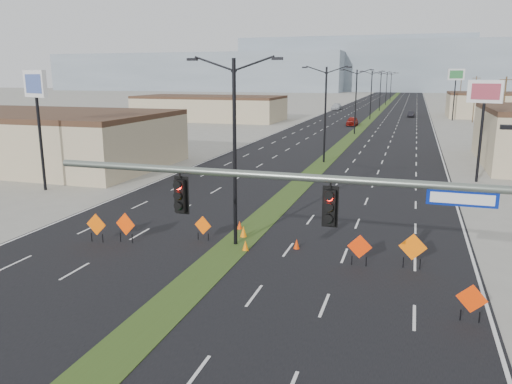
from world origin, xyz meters
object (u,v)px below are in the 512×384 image
(construction_sign_1, at_px, (96,225))
(cone_1, at_px, (245,246))
(signal_mast, at_px, (392,226))
(cone_2, at_px, (297,244))
(streetlight_4, at_px, (380,90))
(pole_sign_east_near, at_px, (485,100))
(car_left, at_px, (352,121))
(cone_0, at_px, (243,232))
(pole_sign_west, at_px, (36,93))
(streetlight_6, at_px, (391,86))
(construction_sign_3, at_px, (360,248))
(car_mid, at_px, (411,114))
(cone_3, at_px, (240,225))
(construction_sign_0, at_px, (126,225))
(streetlight_0, at_px, (235,147))
(construction_sign_2, at_px, (203,226))
(streetlight_5, at_px, (386,87))
(construction_sign_4, at_px, (413,248))
(streetlight_2, at_px, (356,100))
(streetlight_1, at_px, (325,112))
(construction_sign_5, at_px, (472,300))
(streetlight_3, at_px, (371,94))
(car_far, at_px, (336,107))
(pole_sign_east_far, at_px, (456,78))

(construction_sign_1, xyz_separation_m, cone_1, (8.39, 1.16, -0.68))
(signal_mast, relative_size, cone_2, 28.97)
(streetlight_4, distance_m, pole_sign_east_near, 91.03)
(car_left, bearing_deg, cone_2, -86.71)
(cone_0, relative_size, pole_sign_west, 0.07)
(cone_2, bearing_deg, car_left, 94.44)
(cone_0, bearing_deg, streetlight_6, 90.00)
(construction_sign_3, height_order, cone_2, construction_sign_3)
(car_left, bearing_deg, streetlight_4, 86.14)
(car_mid, bearing_deg, cone_3, -91.09)
(construction_sign_0, bearing_deg, signal_mast, -22.59)
(cone_0, bearing_deg, streetlight_4, 90.00)
(streetlight_0, distance_m, construction_sign_2, 5.01)
(streetlight_5, relative_size, cone_1, 16.99)
(construction_sign_4, bearing_deg, construction_sign_1, -175.56)
(construction_sign_2, height_order, construction_sign_3, construction_sign_3)
(car_mid, relative_size, construction_sign_4, 2.17)
(streetlight_2, bearing_deg, construction_sign_4, -80.66)
(streetlight_2, xyz_separation_m, cone_0, (0.01, -54.67, -5.08))
(cone_2, bearing_deg, signal_mast, -63.39)
(car_mid, xyz_separation_m, construction_sign_0, (-14.25, -94.80, 0.38))
(car_left, bearing_deg, signal_mast, -83.60)
(streetlight_1, bearing_deg, cone_2, -83.03)
(construction_sign_5, bearing_deg, cone_1, 167.27)
(streetlight_4, relative_size, car_left, 2.10)
(streetlight_3, relative_size, cone_1, 16.99)
(car_far, distance_m, pole_sign_east_near, 94.92)
(pole_sign_west, bearing_deg, streetlight_1, 68.79)
(construction_sign_1, relative_size, construction_sign_3, 1.04)
(streetlight_3, height_order, car_left, streetlight_3)
(construction_sign_2, bearing_deg, pole_sign_east_far, 86.92)
(streetlight_4, bearing_deg, streetlight_2, -90.00)
(construction_sign_5, relative_size, pole_sign_east_far, 0.15)
(car_mid, bearing_deg, construction_sign_5, -83.57)
(streetlight_4, distance_m, car_left, 42.61)
(signal_mast, relative_size, pole_sign_west, 1.71)
(construction_sign_2, bearing_deg, construction_sign_1, -150.38)
(cone_2, bearing_deg, construction_sign_0, -168.92)
(streetlight_3, relative_size, pole_sign_west, 1.05)
(car_far, bearing_deg, construction_sign_0, -85.88)
(construction_sign_2, distance_m, construction_sign_5, 14.71)
(streetlight_5, bearing_deg, streetlight_4, -90.00)
(car_mid, distance_m, pole_sign_east_near, 71.71)
(cone_2, relative_size, pole_sign_west, 0.06)
(construction_sign_3, xyz_separation_m, pole_sign_west, (-26.31, 9.22, 6.85))
(construction_sign_1, bearing_deg, cone_3, 35.95)
(car_far, bearing_deg, construction_sign_1, -86.68)
(streetlight_4, xyz_separation_m, streetlight_6, (0.00, 56.00, 0.00))
(streetlight_4, xyz_separation_m, construction_sign_1, (-7.55, -113.95, -4.44))
(streetlight_0, relative_size, pole_sign_east_far, 0.96)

